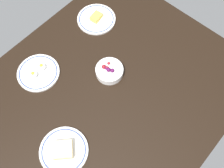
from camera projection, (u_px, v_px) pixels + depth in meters
dining_table at (112, 88)px, 127.48cm from camera, size 118.34×103.88×4.00cm
plate_eggs at (38, 72)px, 127.83cm from camera, size 20.41×20.41×4.03cm
plate_cheese at (96, 19)px, 142.08cm from camera, size 20.51×20.51×3.53cm
plate_sandwich at (64, 150)px, 111.34cm from camera, size 20.74×20.74×4.25cm
bowl_berries at (109, 71)px, 126.53cm from camera, size 13.42×13.42×5.90cm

